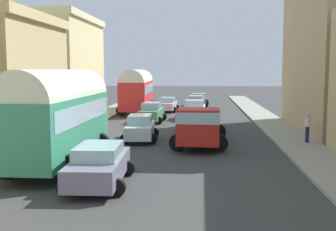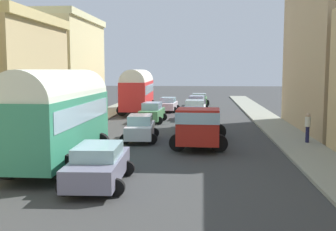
# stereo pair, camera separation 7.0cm
# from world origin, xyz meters

# --- Properties ---
(ground_plane) EXTENTS (154.00, 154.00, 0.00)m
(ground_plane) POSITION_xyz_m (0.00, 27.00, 0.00)
(ground_plane) COLOR #383939
(sidewalk_left) EXTENTS (2.50, 70.00, 0.14)m
(sidewalk_left) POSITION_xyz_m (-7.25, 27.00, 0.07)
(sidewalk_left) COLOR gray
(sidewalk_left) RESTS_ON ground
(sidewalk_right) EXTENTS (2.50, 70.00, 0.14)m
(sidewalk_right) POSITION_xyz_m (7.25, 27.00, 0.07)
(sidewalk_right) COLOR gray
(sidewalk_right) RESTS_ON ground
(building_left_2) EXTENTS (5.68, 9.93, 7.83)m
(building_left_2) POSITION_xyz_m (-11.08, 23.58, 3.94)
(building_left_2) COLOR tan
(building_left_2) RESTS_ON ground
(building_left_3) EXTENTS (4.72, 11.31, 9.14)m
(building_left_3) POSITION_xyz_m (-10.65, 34.88, 4.60)
(building_left_3) COLOR beige
(building_left_3) RESTS_ON ground
(building_right_2) EXTENTS (4.17, 12.10, 12.42)m
(building_right_2) POSITION_xyz_m (10.58, 26.39, 6.21)
(building_right_2) COLOR tan
(building_right_2) RESTS_ON ground
(parked_bus_0) EXTENTS (3.27, 8.52, 4.21)m
(parked_bus_0) POSITION_xyz_m (-4.42, 14.95, 2.34)
(parked_bus_0) COLOR #348B67
(parked_bus_0) RESTS_ON ground
(parked_bus_1) EXTENTS (3.49, 9.89, 4.21)m
(parked_bus_1) POSITION_xyz_m (-4.47, 37.42, 2.35)
(parked_bus_1) COLOR red
(parked_bus_1) RESTS_ON ground
(cargo_truck_0) EXTENTS (3.16, 6.95, 2.24)m
(cargo_truck_0) POSITION_xyz_m (1.74, 19.56, 1.17)
(cargo_truck_0) COLOR #B22117
(cargo_truck_0) RESTS_ON ground
(car_0) EXTENTS (2.28, 3.68, 1.56)m
(car_0) POSITION_xyz_m (1.25, 26.18, 0.78)
(car_0) COLOR beige
(car_0) RESTS_ON ground
(car_1) EXTENTS (2.43, 4.43, 1.62)m
(car_1) POSITION_xyz_m (1.24, 32.53, 0.82)
(car_1) COLOR silver
(car_1) RESTS_ON ground
(car_2) EXTENTS (2.37, 4.09, 1.59)m
(car_2) POSITION_xyz_m (1.30, 39.00, 0.80)
(car_2) COLOR #25202D
(car_2) RESTS_ON ground
(car_3) EXTENTS (2.41, 3.77, 1.41)m
(car_3) POSITION_xyz_m (1.50, 46.02, 0.72)
(car_3) COLOR #50934B
(car_3) RESTS_ON ground
(car_4) EXTENTS (2.45, 4.42, 1.49)m
(car_4) POSITION_xyz_m (-1.86, 11.75, 0.76)
(car_4) COLOR slate
(car_4) RESTS_ON ground
(car_5) EXTENTS (2.26, 3.84, 1.54)m
(car_5) POSITION_xyz_m (-1.76, 21.22, 0.77)
(car_5) COLOR silver
(car_5) RESTS_ON ground
(car_6) EXTENTS (2.22, 4.08, 1.61)m
(car_6) POSITION_xyz_m (-2.12, 29.86, 0.80)
(car_6) COLOR #4F8F58
(car_6) RESTS_ON ground
(car_7) EXTENTS (2.27, 3.86, 1.44)m
(car_7) POSITION_xyz_m (-1.56, 38.42, 0.73)
(car_7) COLOR silver
(car_7) RESTS_ON ground
(pedestrian_0) EXTENTS (0.41, 0.41, 1.80)m
(pedestrian_0) POSITION_xyz_m (7.77, 20.71, 1.05)
(pedestrian_0) COLOR #1C1C41
(pedestrian_0) RESTS_ON ground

